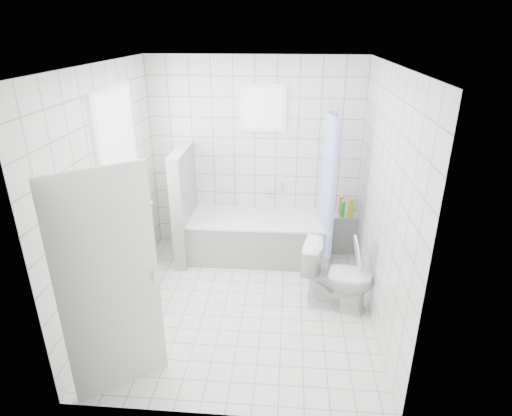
{
  "coord_description": "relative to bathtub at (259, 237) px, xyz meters",
  "views": [
    {
      "loc": [
        0.46,
        -4.01,
        2.93
      ],
      "look_at": [
        0.11,
        0.35,
        1.05
      ],
      "focal_mm": 30.0,
      "sensor_mm": 36.0,
      "label": 1
    }
  ],
  "objects": [
    {
      "name": "ground",
      "position": [
        -0.09,
        -1.12,
        -0.29
      ],
      "size": [
        3.0,
        3.0,
        0.0
      ],
      "primitive_type": "plane",
      "color": "white",
      "rests_on": "ground"
    },
    {
      "name": "ceiling",
      "position": [
        -0.09,
        -1.12,
        2.31
      ],
      "size": [
        3.0,
        3.0,
        0.0
      ],
      "primitive_type": "plane",
      "rotation": [
        3.14,
        0.0,
        0.0
      ],
      "color": "white",
      "rests_on": "ground"
    },
    {
      "name": "wall_back",
      "position": [
        -0.09,
        0.38,
        1.01
      ],
      "size": [
        2.8,
        0.02,
        2.6
      ],
      "primitive_type": "cube",
      "color": "white",
      "rests_on": "ground"
    },
    {
      "name": "wall_front",
      "position": [
        -0.09,
        -2.62,
        1.01
      ],
      "size": [
        2.8,
        0.02,
        2.6
      ],
      "primitive_type": "cube",
      "color": "white",
      "rests_on": "ground"
    },
    {
      "name": "wall_left",
      "position": [
        -1.49,
        -1.12,
        1.01
      ],
      "size": [
        0.02,
        3.0,
        2.6
      ],
      "primitive_type": "cube",
      "color": "white",
      "rests_on": "ground"
    },
    {
      "name": "wall_right",
      "position": [
        1.31,
        -1.12,
        1.01
      ],
      "size": [
        0.02,
        3.0,
        2.6
      ],
      "primitive_type": "cube",
      "color": "white",
      "rests_on": "ground"
    },
    {
      "name": "window_left",
      "position": [
        -1.44,
        -0.82,
        1.31
      ],
      "size": [
        0.01,
        0.9,
        1.4
      ],
      "primitive_type": "cube",
      "color": "white",
      "rests_on": "wall_left"
    },
    {
      "name": "window_back",
      "position": [
        0.01,
        0.33,
        1.66
      ],
      "size": [
        0.5,
        0.01,
        0.5
      ],
      "primitive_type": "cube",
      "color": "white",
      "rests_on": "wall_back"
    },
    {
      "name": "window_sill",
      "position": [
        -1.4,
        -0.82,
        0.57
      ],
      "size": [
        0.18,
        1.02,
        0.08
      ],
      "primitive_type": "cube",
      "color": "white",
      "rests_on": "wall_left"
    },
    {
      "name": "door",
      "position": [
        -1.02,
        -2.36,
        0.71
      ],
      "size": [
        0.65,
        0.53,
        2.0
      ],
      "primitive_type": "cube",
      "rotation": [
        0.0,
        0.0,
        -0.9
      ],
      "color": "silver",
      "rests_on": "ground"
    },
    {
      "name": "bathtub",
      "position": [
        0.0,
        0.0,
        0.0
      ],
      "size": [
        1.84,
        0.77,
        0.58
      ],
      "color": "white",
      "rests_on": "ground"
    },
    {
      "name": "partition_wall",
      "position": [
        -0.99,
        -0.05,
        0.46
      ],
      "size": [
        0.15,
        0.85,
        1.5
      ],
      "primitive_type": "cube",
      "color": "white",
      "rests_on": "ground"
    },
    {
      "name": "tiled_ledge",
      "position": [
        1.15,
        0.25,
        -0.02
      ],
      "size": [
        0.4,
        0.24,
        0.55
      ],
      "primitive_type": "cube",
      "color": "white",
      "rests_on": "ground"
    },
    {
      "name": "toilet",
      "position": [
        0.94,
        -1.07,
        0.1
      ],
      "size": [
        0.83,
        0.57,
        0.78
      ],
      "primitive_type": "imported",
      "rotation": [
        0.0,
        0.0,
        1.38
      ],
      "color": "white",
      "rests_on": "ground"
    },
    {
      "name": "curtain_rod",
      "position": [
        0.86,
        -0.02,
        1.71
      ],
      "size": [
        0.02,
        0.8,
        0.02
      ],
      "primitive_type": "cylinder",
      "rotation": [
        1.57,
        0.0,
        0.0
      ],
      "color": "silver",
      "rests_on": "wall_back"
    },
    {
      "name": "shower_curtain",
      "position": [
        0.86,
        -0.16,
        0.81
      ],
      "size": [
        0.14,
        0.48,
        1.78
      ],
      "primitive_type": null,
      "color": "#556EFA",
      "rests_on": "curtain_rod"
    },
    {
      "name": "tub_faucet",
      "position": [
        0.1,
        0.33,
        0.56
      ],
      "size": [
        0.18,
        0.06,
        0.06
      ],
      "primitive_type": "cube",
      "color": "silver",
      "rests_on": "wall_back"
    },
    {
      "name": "sill_bottles",
      "position": [
        -1.39,
        -0.75,
        0.72
      ],
      "size": [
        0.2,
        0.51,
        0.29
      ],
      "color": "pink",
      "rests_on": "window_sill"
    },
    {
      "name": "ledge_bottles",
      "position": [
        1.14,
        0.2,
        0.38
      ],
      "size": [
        0.18,
        0.18,
        0.26
      ],
      "color": "red",
      "rests_on": "tiled_ledge"
    }
  ]
}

